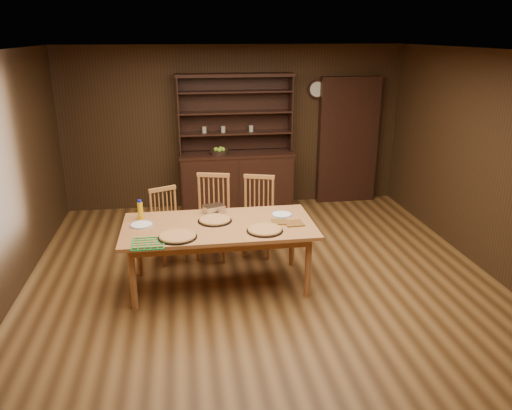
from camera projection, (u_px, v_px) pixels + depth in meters
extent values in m
plane|color=brown|center=(264.00, 286.00, 5.76)|extent=(6.00, 6.00, 0.00)
plane|color=white|center=(266.00, 51.00, 4.90)|extent=(6.00, 6.00, 0.00)
plane|color=#311F0F|center=(234.00, 128.00, 8.13)|extent=(5.50, 0.00, 5.50)
plane|color=#311F0F|center=(363.00, 341.00, 2.53)|extent=(5.50, 0.00, 5.50)
plane|color=#311F0F|center=(501.00, 168.00, 5.71)|extent=(0.00, 6.00, 6.00)
cube|color=black|center=(237.00, 182.00, 8.17)|extent=(1.80, 0.50, 0.90)
cube|color=black|center=(236.00, 154.00, 8.01)|extent=(1.84, 0.52, 0.04)
cube|color=black|center=(234.00, 113.00, 8.02)|extent=(1.80, 0.02, 1.20)
cube|color=black|center=(179.00, 115.00, 7.75)|extent=(0.02, 0.32, 1.20)
cube|color=black|center=(290.00, 113.00, 8.00)|extent=(0.02, 0.32, 1.20)
cube|color=black|center=(235.00, 75.00, 7.68)|extent=(1.84, 0.34, 0.05)
cylinder|color=#9E9B86|center=(204.00, 130.00, 7.89)|extent=(0.07, 0.07, 0.10)
cylinder|color=#9E9B86|center=(223.00, 129.00, 7.93)|extent=(0.07, 0.07, 0.10)
cube|color=black|center=(347.00, 140.00, 8.39)|extent=(1.00, 0.18, 2.10)
cylinder|color=black|center=(317.00, 89.00, 8.08)|extent=(0.30, 0.04, 0.30)
cylinder|color=beige|center=(317.00, 89.00, 8.06)|extent=(0.24, 0.01, 0.24)
cube|color=#C07A42|center=(219.00, 226.00, 5.56)|extent=(2.12, 1.06, 0.04)
cylinder|color=#C07A42|center=(133.00, 279.00, 5.17)|extent=(0.07, 0.07, 0.71)
cylinder|color=#C07A42|center=(138.00, 247.00, 5.93)|extent=(0.07, 0.07, 0.71)
cylinder|color=#C07A42|center=(308.00, 267.00, 5.44)|extent=(0.07, 0.07, 0.71)
cylinder|color=#C07A42|center=(292.00, 238.00, 6.19)|extent=(0.07, 0.07, 0.71)
cube|color=#C47643|center=(170.00, 232.00, 6.31)|extent=(0.50, 0.49, 0.04)
cylinder|color=#C47643|center=(164.00, 253.00, 6.19)|extent=(0.03, 0.03, 0.37)
cylinder|color=#C47643|center=(156.00, 245.00, 6.41)|extent=(0.03, 0.03, 0.37)
cylinder|color=#C47643|center=(186.00, 247.00, 6.34)|extent=(0.03, 0.03, 0.37)
cylinder|color=#C47643|center=(177.00, 240.00, 6.56)|extent=(0.03, 0.03, 0.37)
cube|color=#C47643|center=(162.00, 189.00, 6.26)|extent=(0.35, 0.18, 0.05)
cube|color=#C47643|center=(212.00, 224.00, 6.37)|extent=(0.53, 0.52, 0.04)
cylinder|color=#C47643|center=(197.00, 246.00, 6.32)|extent=(0.04, 0.04, 0.43)
cylinder|color=#C47643|center=(202.00, 236.00, 6.62)|extent=(0.04, 0.04, 0.43)
cylinder|color=#C47643|center=(223.00, 247.00, 6.29)|extent=(0.04, 0.04, 0.43)
cylinder|color=#C47643|center=(227.00, 237.00, 6.58)|extent=(0.04, 0.04, 0.43)
cube|color=#C47643|center=(213.00, 175.00, 6.34)|extent=(0.42, 0.14, 0.05)
cube|color=#C47643|center=(257.00, 223.00, 6.48)|extent=(0.52, 0.51, 0.04)
cylinder|color=#C47643|center=(243.00, 243.00, 6.44)|extent=(0.04, 0.04, 0.41)
cylinder|color=#C47643|center=(247.00, 234.00, 6.72)|extent=(0.04, 0.04, 0.41)
cylinder|color=#C47643|center=(268.00, 244.00, 6.39)|extent=(0.04, 0.04, 0.41)
cylinder|color=#C47643|center=(271.00, 235.00, 6.67)|extent=(0.04, 0.04, 0.41)
cube|color=#C47643|center=(259.00, 177.00, 6.45)|extent=(0.39, 0.15, 0.05)
cylinder|color=black|center=(178.00, 237.00, 5.19)|extent=(0.41, 0.41, 0.01)
cylinder|color=tan|center=(177.00, 236.00, 5.19)|extent=(0.38, 0.38, 0.02)
torus|color=#B98842|center=(177.00, 236.00, 5.19)|extent=(0.39, 0.39, 0.03)
cylinder|color=black|center=(265.00, 231.00, 5.37)|extent=(0.40, 0.40, 0.01)
cylinder|color=tan|center=(265.00, 229.00, 5.36)|extent=(0.36, 0.36, 0.02)
torus|color=#B98842|center=(265.00, 229.00, 5.36)|extent=(0.37, 0.37, 0.03)
cylinder|color=black|center=(215.00, 221.00, 5.65)|extent=(0.39, 0.39, 0.01)
cylinder|color=tan|center=(215.00, 220.00, 5.64)|extent=(0.35, 0.35, 0.02)
torus|color=#B98842|center=(215.00, 220.00, 5.64)|extent=(0.36, 0.36, 0.03)
cylinder|color=white|center=(142.00, 225.00, 5.52)|extent=(0.25, 0.25, 0.01)
torus|color=#33469B|center=(142.00, 225.00, 5.52)|extent=(0.25, 0.25, 0.01)
cylinder|color=white|center=(282.00, 214.00, 5.83)|extent=(0.24, 0.24, 0.01)
torus|color=#33469B|center=(282.00, 214.00, 5.83)|extent=(0.24, 0.24, 0.01)
cube|color=silver|center=(214.00, 209.00, 5.90)|extent=(0.28, 0.24, 0.09)
cylinder|color=#EAAF0C|center=(140.00, 211.00, 5.69)|extent=(0.06, 0.06, 0.20)
cylinder|color=#161AB3|center=(140.00, 201.00, 5.65)|extent=(0.04, 0.04, 0.03)
cube|color=red|center=(294.00, 223.00, 5.57)|extent=(0.21, 0.21, 0.01)
cube|color=red|center=(279.00, 222.00, 5.61)|extent=(0.19, 0.19, 0.01)
cylinder|color=black|center=(219.00, 152.00, 7.91)|extent=(0.29, 0.29, 0.06)
sphere|color=#9CC334|center=(216.00, 149.00, 7.89)|extent=(0.08, 0.08, 0.08)
sphere|color=#9CC334|center=(221.00, 149.00, 7.92)|extent=(0.08, 0.08, 0.08)
sphere|color=#9CC334|center=(219.00, 150.00, 7.85)|extent=(0.08, 0.08, 0.08)
sphere|color=#9CC334|center=(223.00, 149.00, 7.88)|extent=(0.08, 0.08, 0.08)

